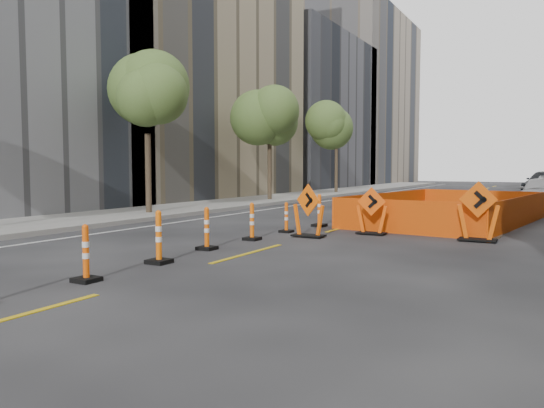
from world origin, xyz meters
The scene contains 18 objects.
ground_plane centered at (0.00, 0.00, 0.00)m, with size 140.00×140.00×0.00m, color black.
sidewalk_left centered at (-9.00, 12.00, 0.07)m, with size 4.00×90.00×0.15m, color gray.
bld_left_d centered at (-17.00, 39.20, 7.00)m, with size 12.00×16.00×14.00m, color #4C4C51.
bld_left_e centered at (-17.00, 55.60, 10.00)m, with size 12.00×20.00×20.00m, color gray.
tree_l_b centered at (-8.40, 10.00, 4.53)m, with size 2.80×2.80×5.95m.
tree_l_c centered at (-8.40, 20.00, 4.53)m, with size 2.80×2.80×5.95m.
tree_l_d centered at (-8.40, 30.00, 4.53)m, with size 2.80×2.80×5.95m.
channelizer_3 centered at (-0.88, 0.09, 0.50)m, with size 0.39×0.39×1.00m, color #D94D09, non-canonical shape.
channelizer_4 centered at (-0.95, 2.03, 0.55)m, with size 0.43×0.43×1.10m, color #E25D09, non-canonical shape.
channelizer_5 centered at (-1.16, 3.98, 0.51)m, with size 0.40×0.40×1.02m, color #D85309, non-canonical shape.
channelizer_6 centered at (-1.08, 5.92, 0.51)m, with size 0.40×0.40×1.02m, color #E35B09, non-canonical shape.
channelizer_7 centered at (-1.04, 7.87, 0.46)m, with size 0.36×0.36×0.92m, color #E55509, non-canonical shape.
channelizer_8 centered at (-0.82, 9.82, 0.54)m, with size 0.43×0.43×1.08m, color #FA5C0A, non-canonical shape.
chevron_sign_left centered at (0.00, 7.22, 0.75)m, with size 1.00×0.60×1.50m, color #F25B0A, non-canonical shape.
chevron_sign_center centered at (1.36, 8.63, 0.69)m, with size 0.92×0.55×1.39m, color #F04F0A, non-canonical shape.
chevron_sign_right centered at (4.29, 8.59, 0.80)m, with size 1.07×0.64×1.60m, color #DF5009, non-canonical shape.
safety_fence centered at (2.69, 13.13, 0.50)m, with size 4.73×8.04×1.01m, color #DE500B, non-canonical shape.
parked_car_near centered at (5.33, 22.28, 0.77)m, with size 1.82×4.52×1.54m, color silver.
Camera 1 is at (6.26, -6.23, 1.97)m, focal length 35.00 mm.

